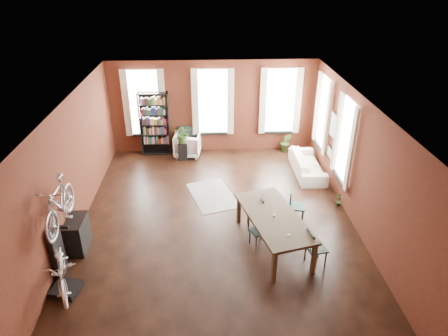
{
  "coord_description": "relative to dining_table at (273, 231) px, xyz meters",
  "views": [
    {
      "loc": [
        -0.22,
        -8.56,
        6.04
      ],
      "look_at": [
        0.2,
        0.6,
        1.27
      ],
      "focal_mm": 32.0,
      "sensor_mm": 36.0,
      "label": 1
    }
  ],
  "objects": [
    {
      "name": "bike_trainer",
      "position": [
        -4.46,
        -1.33,
        -0.34
      ],
      "size": [
        0.61,
        0.61,
        0.15
      ],
      "primitive_type": "cube",
      "rotation": [
        0.0,
        0.0,
        -0.19
      ],
      "color": "black",
      "rests_on": "ground"
    },
    {
      "name": "cream_sofa",
      "position": [
        1.67,
        3.59,
        -0.01
      ],
      "size": [
        0.61,
        2.08,
        0.81
      ],
      "primitive_type": "imported",
      "rotation": [
        0.0,
        0.0,
        1.57
      ],
      "color": "beige",
      "rests_on": "ground"
    },
    {
      "name": "dining_table",
      "position": [
        0.0,
        0.0,
        0.0
      ],
      "size": [
        1.68,
        2.63,
        0.83
      ],
      "primitive_type": "cube",
      "rotation": [
        0.0,
        0.0,
        0.25
      ],
      "color": "#473C2A",
      "rests_on": "ground"
    },
    {
      "name": "bookshelf",
      "position": [
        -3.28,
        5.29,
        0.69
      ],
      "size": [
        1.0,
        0.32,
        2.2
      ],
      "primitive_type": "cube",
      "color": "black",
      "rests_on": "ground"
    },
    {
      "name": "dining_chair_b",
      "position": [
        -0.34,
        0.73,
        0.03
      ],
      "size": [
        0.43,
        0.43,
        0.89
      ],
      "primitive_type": "cube",
      "rotation": [
        0.0,
        0.0,
        -1.63
      ],
      "color": "black",
      "rests_on": "ground"
    },
    {
      "name": "plant_small",
      "position": [
        2.09,
        1.64,
        -0.35
      ],
      "size": [
        0.4,
        0.41,
        0.13
      ],
      "primitive_type": "imported",
      "rotation": [
        0.0,
        0.0,
        0.75
      ],
      "color": "#264F1F",
      "rests_on": "ground"
    },
    {
      "name": "room",
      "position": [
        -1.03,
        1.61,
        1.72
      ],
      "size": [
        9.0,
        9.04,
        3.22
      ],
      "color": "black",
      "rests_on": "ground"
    },
    {
      "name": "bicycle_floor",
      "position": [
        -4.44,
        -1.32,
        0.56
      ],
      "size": [
        0.83,
        1.01,
        1.65
      ],
      "primitive_type": "imported",
      "rotation": [
        0.0,
        0.0,
        0.35
      ],
      "color": "beige",
      "rests_on": "bike_trainer"
    },
    {
      "name": "plant_by_sofa",
      "position": [
        1.28,
        5.25,
        -0.26
      ],
      "size": [
        0.54,
        0.76,
        0.31
      ],
      "primitive_type": "imported",
      "rotation": [
        0.0,
        0.0,
        -0.25
      ],
      "color": "#386227",
      "rests_on": "ground"
    },
    {
      "name": "plant_on_stand",
      "position": [
        -2.31,
        4.78,
        0.45
      ],
      "size": [
        0.58,
        0.65,
        0.5
      ],
      "primitive_type": "imported",
      "rotation": [
        0.0,
        0.0,
        -0.01
      ],
      "color": "#2F5220",
      "rests_on": "plant_stand"
    },
    {
      "name": "bicycle_hung",
      "position": [
        -4.43,
        -0.81,
        1.72
      ],
      "size": [
        0.47,
        1.0,
        1.66
      ],
      "primitive_type": "imported",
      "color": "#A5A8AD",
      "rests_on": "bike_wall_rack"
    },
    {
      "name": "dining_chair_a",
      "position": [
        -0.33,
        0.02,
        -0.0
      ],
      "size": [
        0.49,
        0.49,
        0.82
      ],
      "primitive_type": "cube",
      "rotation": [
        0.0,
        0.0,
        -1.19
      ],
      "color": "#173333",
      "rests_on": "ground"
    },
    {
      "name": "dining_chair_c",
      "position": [
        0.85,
        -0.7,
        0.03
      ],
      "size": [
        0.48,
        0.48,
        0.89
      ],
      "primitive_type": "cube",
      "rotation": [
        0.0,
        0.0,
        1.76
      ],
      "color": "black",
      "rests_on": "ground"
    },
    {
      "name": "dining_chair_d",
      "position": [
        0.77,
        0.98,
        0.03
      ],
      "size": [
        0.49,
        0.49,
        0.89
      ],
      "primitive_type": "cube",
      "rotation": [
        0.0,
        0.0,
        1.34
      ],
      "color": "#193738",
      "rests_on": "ground"
    },
    {
      "name": "console_table",
      "position": [
        -4.56,
        0.09,
        -0.01
      ],
      "size": [
        0.4,
        0.8,
        0.8
      ],
      "primitive_type": "cube",
      "color": "black",
      "rests_on": "ground"
    },
    {
      "name": "white_armchair",
      "position": [
        -2.19,
        5.09,
        0.03
      ],
      "size": [
        0.94,
        0.89,
        0.88
      ],
      "primitive_type": "imported",
      "rotation": [
        0.0,
        0.0,
        3.04
      ],
      "color": "white",
      "rests_on": "ground"
    },
    {
      "name": "plant_stand",
      "position": [
        -2.35,
        4.78,
        -0.11
      ],
      "size": [
        0.34,
        0.34,
        0.61
      ],
      "primitive_type": "cube",
      "rotation": [
        0.0,
        0.0,
        0.1
      ],
      "color": "black",
      "rests_on": "ground"
    },
    {
      "name": "bike_wall_rack",
      "position": [
        -4.68,
        -0.81,
        0.24
      ],
      "size": [
        0.16,
        0.6,
        1.3
      ],
      "primitive_type": "cube",
      "color": "black",
      "rests_on": "ground"
    },
    {
      "name": "striped_rug",
      "position": [
        -1.38,
        2.33,
        -0.41
      ],
      "size": [
        1.59,
        2.02,
        0.01
      ],
      "primitive_type": "cube",
      "rotation": [
        0.0,
        0.0,
        0.3
      ],
      "color": "black",
      "rests_on": "ground"
    }
  ]
}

